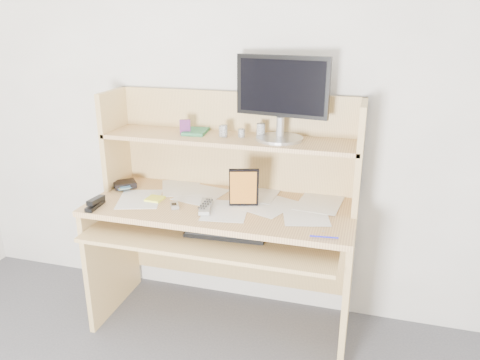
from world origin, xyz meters
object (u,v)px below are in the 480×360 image
(tv_remote, at_px, (206,206))
(game_case, at_px, (244,187))
(keyboard, at_px, (226,233))
(monitor, at_px, (282,95))
(desk, at_px, (226,208))

(tv_remote, height_order, game_case, game_case)
(keyboard, distance_m, game_case, 0.25)
(tv_remote, xyz_separation_m, monitor, (0.33, 0.27, 0.54))
(desk, height_order, monitor, monitor)
(desk, xyz_separation_m, game_case, (0.13, -0.09, 0.17))
(keyboard, relative_size, monitor, 0.84)
(keyboard, xyz_separation_m, game_case, (0.05, 0.14, 0.20))
(keyboard, height_order, tv_remote, tv_remote)
(game_case, distance_m, monitor, 0.51)
(desk, xyz_separation_m, tv_remote, (-0.06, -0.16, 0.07))
(tv_remote, distance_m, monitor, 0.69)
(desk, height_order, tv_remote, desk)
(desk, height_order, game_case, desk)
(game_case, relative_size, monitor, 0.43)
(monitor, bearing_deg, desk, -150.30)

